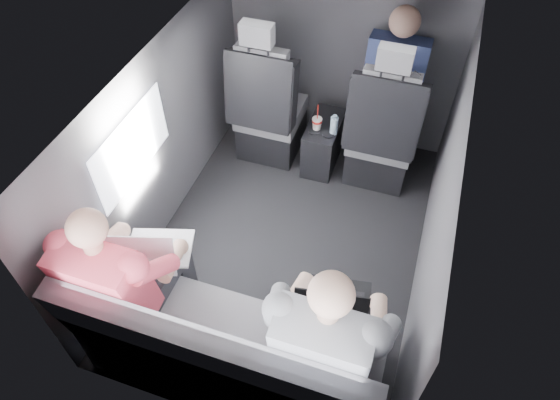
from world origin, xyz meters
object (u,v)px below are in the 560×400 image
(front_seat_left, at_px, (268,115))
(rear_bench, at_px, (229,354))
(laptop_white, at_px, (153,251))
(passenger_front_right, at_px, (393,79))
(soda_cup, at_px, (317,123))
(passenger_rear_left, at_px, (126,276))
(passenger_rear_right, at_px, (328,336))
(water_bottle, at_px, (334,125))
(center_console, at_px, (323,143))
(laptop_black, at_px, (334,303))
(front_seat_right, at_px, (381,139))

(front_seat_left, xyz_separation_m, rear_bench, (0.45, -1.90, -0.09))
(laptop_white, bearing_deg, passenger_front_right, 62.38)
(soda_cup, bearing_deg, passenger_rear_left, -107.65)
(front_seat_left, height_order, passenger_rear_right, passenger_rear_right)
(front_seat_left, relative_size, water_bottle, 7.59)
(center_console, relative_size, passenger_rear_right, 0.37)
(water_bottle, xyz_separation_m, laptop_black, (0.39, -1.56, 0.16))
(passenger_rear_left, xyz_separation_m, passenger_rear_right, (1.10, -0.00, 0.01))
(rear_bench, relative_size, water_bottle, 9.61)
(water_bottle, bearing_deg, passenger_rear_left, -111.46)
(water_bottle, bearing_deg, passenger_rear_right, -76.85)
(front_seat_right, xyz_separation_m, water_bottle, (-0.36, -0.05, 0.08))
(passenger_front_right, bearing_deg, passenger_rear_left, -116.62)
(rear_bench, xyz_separation_m, passenger_front_right, (0.43, 2.16, 0.45))
(front_seat_left, height_order, passenger_rear_left, front_seat_left)
(passenger_rear_left, xyz_separation_m, passenger_front_right, (1.03, 2.07, 0.12))
(rear_bench, xyz_separation_m, laptop_white, (-0.54, 0.29, 0.33))
(laptop_white, bearing_deg, passenger_rear_left, -106.05)
(center_console, height_order, passenger_rear_right, passenger_rear_right)
(front_seat_right, height_order, passenger_front_right, passenger_front_right)
(rear_bench, height_order, passenger_rear_right, passenger_rear_right)
(passenger_rear_right, bearing_deg, passenger_rear_left, 179.98)
(rear_bench, bearing_deg, passenger_rear_right, 10.64)
(front_seat_left, height_order, front_seat_right, same)
(passenger_rear_left, height_order, passenger_rear_right, passenger_rear_right)
(front_seat_left, distance_m, rear_bench, 1.96)
(laptop_black, relative_size, passenger_front_right, 0.45)
(passenger_rear_left, relative_size, passenger_rear_right, 0.97)
(front_seat_right, xyz_separation_m, rear_bench, (-0.45, -1.90, -0.09))
(laptop_white, bearing_deg, rear_bench, -27.95)
(passenger_rear_left, bearing_deg, front_seat_right, 59.84)
(water_bottle, relative_size, passenger_rear_right, 0.13)
(front_seat_right, bearing_deg, passenger_front_right, 93.37)
(soda_cup, relative_size, water_bottle, 1.38)
(soda_cup, bearing_deg, water_bottle, 0.04)
(front_seat_left, distance_m, passenger_rear_left, 1.83)
(center_console, relative_size, soda_cup, 2.09)
(soda_cup, xyz_separation_m, laptop_black, (0.52, -1.56, 0.18))
(laptop_black, relative_size, passenger_rear_left, 0.32)
(center_console, height_order, rear_bench, rear_bench)
(laptop_black, bearing_deg, front_seat_right, 91.10)
(rear_bench, height_order, water_bottle, rear_bench)
(front_seat_left, xyz_separation_m, laptop_black, (0.93, -1.61, 0.23))
(center_console, xyz_separation_m, passenger_rear_right, (0.50, -1.85, 0.45))
(water_bottle, distance_m, laptop_black, 1.62)
(passenger_rear_left, height_order, passenger_front_right, passenger_front_right)
(passenger_rear_left, bearing_deg, rear_bench, -8.97)
(front_seat_left, bearing_deg, passenger_rear_left, -94.75)
(front_seat_right, bearing_deg, rear_bench, -103.31)
(laptop_white, xyz_separation_m, laptop_black, (1.03, -0.00, -0.00))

